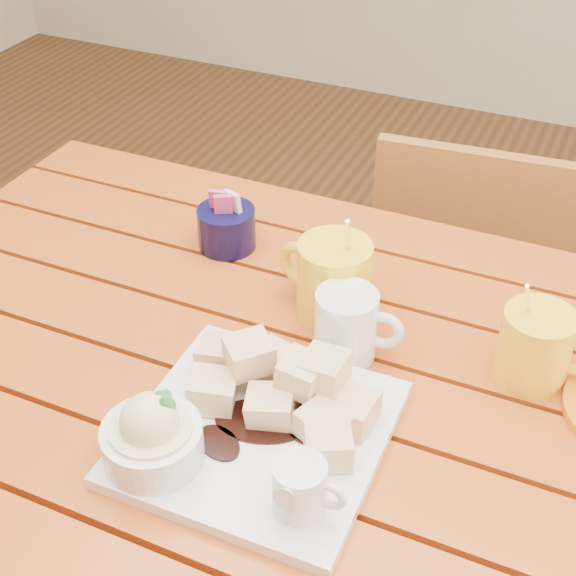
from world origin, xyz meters
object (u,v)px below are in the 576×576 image
at_px(chair_far, 472,292).
at_px(dessert_plate, 241,423).
at_px(coffee_mug_right, 537,346).
at_px(coffee_mug_left, 332,278).
at_px(table, 280,426).

bearing_deg(chair_far, dessert_plate, 77.31).
xyz_separation_m(dessert_plate, coffee_mug_right, (0.27, 0.24, 0.02)).
height_order(dessert_plate, chair_far, dessert_plate).
distance_m(coffee_mug_right, chair_far, 0.67).
relative_size(dessert_plate, coffee_mug_right, 1.93).
bearing_deg(coffee_mug_left, dessert_plate, -76.17).
distance_m(dessert_plate, chair_far, 0.85).
bearing_deg(dessert_plate, coffee_mug_left, 89.29).
distance_m(table, chair_far, 0.69).
height_order(table, coffee_mug_right, coffee_mug_right).
xyz_separation_m(coffee_mug_left, coffee_mug_right, (0.27, -0.02, -0.01)).
height_order(coffee_mug_right, chair_far, coffee_mug_right).
distance_m(table, dessert_plate, 0.19).
relative_size(coffee_mug_left, chair_far, 0.20).
distance_m(dessert_plate, coffee_mug_right, 0.36).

